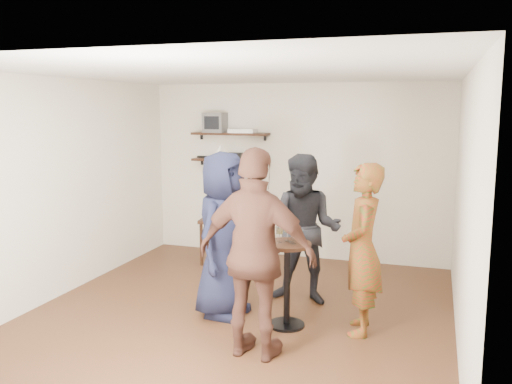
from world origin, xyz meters
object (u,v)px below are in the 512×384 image
dvd_deck (243,131)px  radio (235,156)px  person_brown (256,254)px  side_table (221,225)px  drinks_table (287,273)px  person_navy (223,234)px  person_plaid (362,249)px  person_dark (305,229)px  crt_monitor (215,123)px

dvd_deck → radio: (-0.13, 0.00, -0.38)m
person_brown → side_table: bearing=-55.7°
side_table → drinks_table: 2.46m
person_navy → drinks_table: bearing=-90.0°
side_table → person_brown: size_ratio=0.35×
dvd_deck → side_table: dvd_deck is taller
person_plaid → person_dark: size_ratio=0.99×
crt_monitor → dvd_deck: 0.46m
person_brown → person_dark: bearing=-87.3°
drinks_table → person_navy: size_ratio=0.50×
drinks_table → person_dark: size_ratio=0.51×
crt_monitor → dvd_deck: (0.44, 0.00, -0.12)m
dvd_deck → person_dark: bearing=-51.5°
crt_monitor → person_navy: bearing=-65.7°
side_table → person_brown: (1.43, -2.69, 0.40)m
crt_monitor → side_table: crt_monitor is taller
person_brown → person_plaid: bearing=-128.1°
person_brown → person_navy: bearing=-45.9°
drinks_table → person_dark: person_dark is taller
person_plaid → person_brown: size_ratio=0.90×
person_brown → drinks_table: bearing=-90.0°
person_navy → person_dark: bearing=-41.5°
person_brown → radio: bearing=-60.0°
person_plaid → person_dark: 0.98m
side_table → crt_monitor: bearing=119.0°
person_plaid → person_navy: bearing=-97.8°
dvd_deck → person_plaid: bearing=-48.5°
dvd_deck → person_dark: (1.39, -1.75, -1.03)m
side_table → person_plaid: person_plaid is taller
radio → person_dark: size_ratio=0.13×
radio → person_plaid: 3.36m
radio → drinks_table: bearing=-58.9°
dvd_deck → person_navy: 2.68m
drinks_table → person_plaid: bearing=7.5°
person_plaid → person_navy: person_navy is taller
person_navy → person_brown: (0.66, -0.85, 0.06)m
drinks_table → side_table: bearing=127.9°
side_table → person_navy: (0.77, -1.84, 0.34)m
person_dark → person_brown: (-0.09, -1.49, 0.09)m
side_table → person_dark: size_ratio=0.39×
crt_monitor → drinks_table: crt_monitor is taller
radio → person_dark: 2.41m
drinks_table → person_plaid: (0.74, 0.10, 0.29)m
dvd_deck → person_brown: size_ratio=0.21×
dvd_deck → drinks_table: 3.15m
dvd_deck → side_table: bearing=-103.0°
person_navy → person_plaid: bearing=-82.2°
crt_monitor → person_brown: 3.84m
drinks_table → person_navy: 0.82m
side_table → person_dark: (1.52, -1.19, 0.31)m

